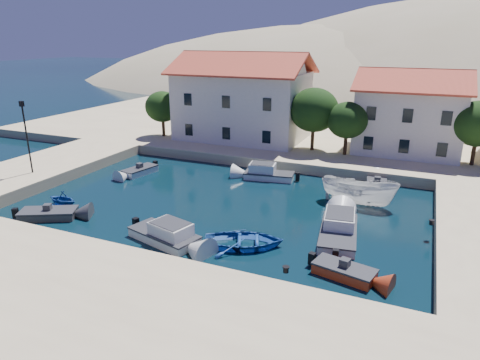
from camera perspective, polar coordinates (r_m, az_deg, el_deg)
name	(u,v)px	position (r m, az deg, el deg)	size (l,w,h in m)	color
ground	(146,265)	(25.27, -12.44, -11.03)	(400.00, 400.00, 0.00)	black
quay_south	(65,318)	(21.26, -22.31, -16.70)	(52.00, 12.00, 1.00)	tan
quay_west	(39,170)	(44.14, -25.20, 1.25)	(8.00, 20.00, 1.00)	tan
quay_north	(328,131)	(57.90, 11.66, 6.42)	(80.00, 36.00, 1.00)	tan
hills	(444,159)	(145.76, 25.56, 2.53)	(254.00, 176.00, 99.00)	tan
building_left	(243,95)	(49.90, 0.36, 11.23)	(14.70, 9.45, 9.70)	white
building_mid	(410,110)	(47.08, 21.71, 8.62)	(10.50, 8.40, 8.30)	white
trees	(328,115)	(44.52, 11.71, 8.53)	(37.30, 5.30, 6.45)	#382314
lamppost	(26,130)	(40.81, -26.65, 5.94)	(0.35, 0.25, 6.22)	black
bollards	(220,228)	(26.36, -2.70, -6.47)	(29.36, 9.56, 0.30)	black
motorboat_grey_sw	(49,214)	(33.46, -24.17, -4.17)	(4.20, 3.29, 1.25)	#313236
cabin_cruiser_south	(164,234)	(27.61, -10.10, -7.09)	(5.14, 3.22, 1.60)	silver
rowboat_south	(244,246)	(26.74, 0.55, -8.80)	(3.50, 4.90, 1.01)	#1A4694
motorboat_red_se	(344,271)	(24.18, 13.72, -11.76)	(3.53, 2.16, 1.25)	#972F16
cabin_cruiser_east	(338,231)	(28.31, 12.99, -6.62)	(3.03, 5.83, 1.60)	silver
boat_east	(358,204)	(34.32, 15.43, -3.13)	(2.21, 5.88, 2.27)	silver
motorboat_white_ne	(377,185)	(38.22, 17.78, -0.66)	(2.14, 3.76, 1.25)	silver
rowboat_west	(63,205)	(35.60, -22.52, -3.13)	(2.24, 2.59, 1.37)	#1A4694
motorboat_white_west	(140,171)	(41.36, -13.19, 1.19)	(2.16, 3.65, 1.25)	silver
cabin_cruiser_north	(269,174)	(38.88, 3.89, 0.82)	(4.68, 2.57, 1.60)	silver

